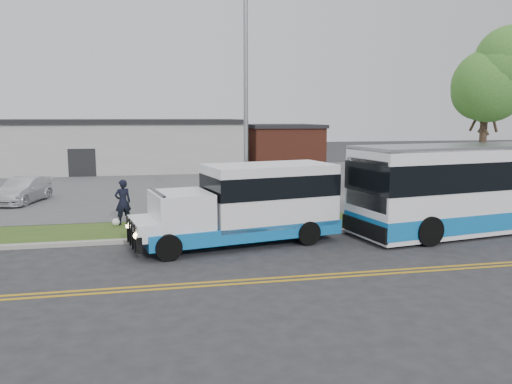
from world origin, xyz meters
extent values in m
plane|color=#28282B|center=(0.00, 0.00, 0.00)|extent=(140.00, 140.00, 0.00)
cube|color=#C39017|center=(0.00, -3.85, 0.01)|extent=(70.00, 0.12, 0.01)
cube|color=#C39017|center=(0.00, -4.15, 0.01)|extent=(70.00, 0.12, 0.01)
cube|color=#9E9B93|center=(0.00, 1.10, 0.07)|extent=(80.00, 0.30, 0.15)
cube|color=#324918|center=(0.00, 2.90, 0.05)|extent=(80.00, 3.30, 0.10)
cube|color=#4C4C4F|center=(0.00, 17.00, 0.05)|extent=(80.00, 25.00, 0.10)
cube|color=#9E9E99|center=(-6.00, 27.00, 2.00)|extent=(25.00, 10.00, 4.00)
cube|color=black|center=(-6.00, 27.00, 4.17)|extent=(25.40, 10.40, 0.35)
cube|color=black|center=(-6.00, 22.05, 1.10)|extent=(2.00, 0.15, 2.20)
cube|color=brown|center=(10.50, 26.00, 1.80)|extent=(6.00, 7.00, 3.60)
cube|color=black|center=(10.50, 26.00, 3.75)|extent=(6.30, 7.30, 0.30)
cylinder|color=#33221C|center=(14.00, 3.00, 2.48)|extent=(0.32, 0.32, 4.76)
ellipsoid|color=#3B6F27|center=(14.00, 3.00, 6.22)|extent=(5.20, 5.20, 4.42)
cylinder|color=gray|center=(3.00, 2.80, 4.85)|extent=(0.18, 0.18, 9.50)
cube|color=#106AB8|center=(2.31, 0.21, 0.57)|extent=(7.41, 3.75, 0.52)
cube|color=white|center=(3.43, 0.44, 1.77)|extent=(4.96, 3.25, 2.19)
cube|color=black|center=(3.43, 0.44, 2.13)|extent=(4.99, 3.30, 0.78)
cube|color=white|center=(0.16, -0.22, 1.41)|extent=(2.28, 2.56, 1.25)
cube|color=black|center=(-0.60, -0.38, 1.61)|extent=(0.49, 1.96, 0.94)
cube|color=white|center=(-0.96, -0.45, 0.88)|extent=(1.44, 2.30, 0.57)
cube|color=black|center=(-1.42, -0.54, 0.57)|extent=(0.58, 2.12, 0.52)
sphere|color=#FFD88C|center=(-1.31, -1.32, 0.83)|extent=(0.25, 0.25, 0.21)
sphere|color=#FFD88C|center=(-1.62, 0.21, 0.83)|extent=(0.25, 0.25, 0.21)
cylinder|color=black|center=(-0.33, -1.47, 0.44)|extent=(0.91, 0.46, 0.87)
cylinder|color=black|center=(-0.77, 0.73, 0.44)|extent=(0.91, 0.46, 0.87)
cylinder|color=black|center=(4.67, -0.46, 0.44)|extent=(0.91, 0.46, 0.87)
cylinder|color=black|center=(4.23, 1.74, 0.44)|extent=(0.91, 0.46, 0.87)
cube|color=white|center=(12.97, 0.60, 1.75)|extent=(12.74, 4.86, 3.28)
cube|color=#106AB8|center=(12.97, 0.60, 0.62)|extent=(12.77, 4.88, 0.68)
cube|color=black|center=(12.97, 0.60, 2.38)|extent=(12.79, 4.91, 1.07)
cube|color=black|center=(6.89, -0.42, 2.15)|extent=(0.54, 2.58, 1.81)
cube|color=black|center=(6.81, -0.44, 0.51)|extent=(0.60, 2.81, 0.57)
cube|color=gray|center=(12.97, 0.60, 3.42)|extent=(12.74, 4.86, 0.14)
cylinder|color=black|center=(8.84, -1.45, 0.54)|extent=(1.13, 0.54, 1.09)
cylinder|color=black|center=(8.40, 1.18, 0.54)|extent=(1.13, 0.54, 1.09)
imported|color=black|center=(-2.02, 4.00, 1.05)|extent=(0.81, 0.68, 1.90)
imported|color=#A4A7AC|center=(-7.49, 10.70, 0.76)|extent=(2.20, 4.19, 1.31)
imported|color=silver|center=(-7.47, 10.65, 0.69)|extent=(2.65, 4.34, 1.17)
sphere|color=white|center=(-2.32, 3.75, 0.26)|extent=(0.32, 0.32, 0.32)
sphere|color=white|center=(-1.72, 4.25, 0.26)|extent=(0.32, 0.32, 0.32)
camera|label=1|loc=(-0.69, -17.22, 4.58)|focal=35.00mm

